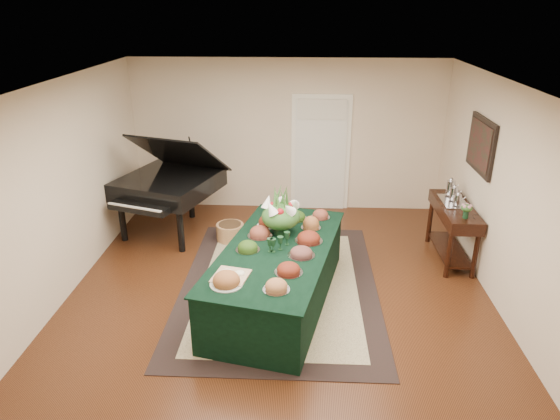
{
  "coord_description": "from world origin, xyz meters",
  "views": [
    {
      "loc": [
        0.29,
        -5.69,
        3.56
      ],
      "look_at": [
        0.0,
        0.3,
        1.05
      ],
      "focal_mm": 32.0,
      "sensor_mm": 36.0,
      "label": 1
    }
  ],
  "objects_px": {
    "floral_centerpiece": "(281,212)",
    "buffet_table": "(277,275)",
    "mahogany_sideboard": "(454,218)",
    "grand_piano": "(169,184)"
  },
  "relations": [
    {
      "from": "buffet_table",
      "to": "grand_piano",
      "type": "distance_m",
      "value": 2.79
    },
    {
      "from": "mahogany_sideboard",
      "to": "floral_centerpiece",
      "type": "bearing_deg",
      "value": -160.86
    },
    {
      "from": "floral_centerpiece",
      "to": "grand_piano",
      "type": "bearing_deg",
      "value": 139.72
    },
    {
      "from": "buffet_table",
      "to": "mahogany_sideboard",
      "type": "xyz_separation_m",
      "value": [
        2.5,
        1.29,
        0.28
      ]
    },
    {
      "from": "floral_centerpiece",
      "to": "mahogany_sideboard",
      "type": "relative_size",
      "value": 0.39
    },
    {
      "from": "floral_centerpiece",
      "to": "buffet_table",
      "type": "bearing_deg",
      "value": -92.92
    },
    {
      "from": "buffet_table",
      "to": "mahogany_sideboard",
      "type": "height_order",
      "value": "mahogany_sideboard"
    },
    {
      "from": "floral_centerpiece",
      "to": "mahogany_sideboard",
      "type": "height_order",
      "value": "floral_centerpiece"
    },
    {
      "from": "buffet_table",
      "to": "mahogany_sideboard",
      "type": "relative_size",
      "value": 2.15
    },
    {
      "from": "floral_centerpiece",
      "to": "mahogany_sideboard",
      "type": "xyz_separation_m",
      "value": [
        2.48,
        0.86,
        -0.41
      ]
    }
  ]
}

